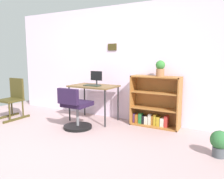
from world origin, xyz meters
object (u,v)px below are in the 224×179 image
desk (94,88)px  bookshelf_low (155,104)px  office_chair (76,111)px  rocking_chair (13,98)px  potted_plant_floor (220,142)px  potted_plant_on_shelf (160,68)px  monitor (96,78)px  keyboard (92,85)px

desk → bookshelf_low: (1.21, 0.27, -0.25)m
office_chair → rocking_chair: (-1.62, -0.06, 0.10)m
bookshelf_low → potted_plant_floor: size_ratio=2.70×
potted_plant_on_shelf → bookshelf_low: bearing=148.4°
rocking_chair → potted_plant_on_shelf: (2.90, 0.90, 0.67)m
office_chair → potted_plant_on_shelf: size_ratio=2.66×
monitor → potted_plant_floor: 2.52m
keyboard → office_chair: size_ratio=0.45×
monitor → office_chair: (-0.02, -0.66, -0.55)m
office_chair → rocking_chair: size_ratio=0.90×
monitor → office_chair: size_ratio=0.38×
office_chair → potted_plant_on_shelf: 1.71m
keyboard → potted_plant_on_shelf: (1.28, 0.30, 0.36)m
desk → rocking_chair: rocking_chair is taller
desk → office_chair: office_chair is taller
keyboard → rocking_chair: bearing=-159.7°
office_chair → rocking_chair: 1.62m
potted_plant_on_shelf → rocking_chair: bearing=-162.8°
potted_plant_floor → bookshelf_low: bearing=143.0°
desk → monitor: monitor is taller
monitor → bookshelf_low: monitor is taller
keyboard → office_chair: 0.67m
keyboard → desk: bearing=107.4°
rocking_chair → potted_plant_on_shelf: size_ratio=2.95×
rocking_chair → bookshelf_low: 2.96m
rocking_chair → potted_plant_on_shelf: bearing=17.2°
potted_plant_floor → desk: bearing=165.4°
office_chair → potted_plant_floor: 2.37m
office_chair → keyboard: bearing=89.7°
office_chair → potted_plant_on_shelf: (1.28, 0.83, 0.77)m
keyboard → bookshelf_low: bearing=16.8°
potted_plant_floor → potted_plant_on_shelf: bearing=142.6°
bookshelf_low → potted_plant_floor: bearing=-37.0°
desk → potted_plant_floor: desk is taller
office_chair → bookshelf_low: size_ratio=0.80×
monitor → potted_plant_on_shelf: bearing=7.8°
potted_plant_on_shelf → desk: bearing=-171.0°
rocking_chair → office_chair: bearing=2.3°
desk → office_chair: size_ratio=1.21×
potted_plant_floor → office_chair: bearing=-179.9°
rocking_chair → potted_plant_floor: bearing=1.0°
potted_plant_floor → monitor: bearing=164.4°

